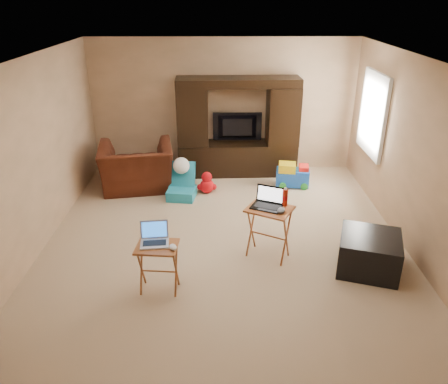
{
  "coord_description": "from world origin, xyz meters",
  "views": [
    {
      "loc": [
        -0.03,
        -5.48,
        3.23
      ],
      "look_at": [
        0.0,
        -0.2,
        0.8
      ],
      "focal_mm": 35.0,
      "sensor_mm": 36.0,
      "label": 1
    }
  ],
  "objects_px": {
    "entertainment_center": "(238,127)",
    "ottoman": "(369,253)",
    "mouse_left": "(173,247)",
    "mouse_right": "(281,210)",
    "tray_table_right": "(268,233)",
    "laptop_right": "(267,199)",
    "water_bottle": "(285,198)",
    "push_toy": "(293,175)",
    "television": "(237,128)",
    "laptop_left": "(154,235)",
    "child_rocker": "(181,182)",
    "plush_toy": "(207,182)",
    "recliner": "(137,167)",
    "tray_table_left": "(159,268)"
  },
  "relations": [
    {
      "from": "ottoman",
      "to": "water_bottle",
      "type": "relative_size",
      "value": 3.31
    },
    {
      "from": "mouse_right",
      "to": "mouse_left",
      "type": "bearing_deg",
      "value": -152.37
    },
    {
      "from": "ottoman",
      "to": "entertainment_center",
      "type": "bearing_deg",
      "value": 115.48
    },
    {
      "from": "child_rocker",
      "to": "plush_toy",
      "type": "bearing_deg",
      "value": 34.85
    },
    {
      "from": "recliner",
      "to": "plush_toy",
      "type": "distance_m",
      "value": 1.28
    },
    {
      "from": "television",
      "to": "laptop_right",
      "type": "bearing_deg",
      "value": 94.93
    },
    {
      "from": "push_toy",
      "to": "laptop_right",
      "type": "height_order",
      "value": "laptop_right"
    },
    {
      "from": "child_rocker",
      "to": "mouse_right",
      "type": "relative_size",
      "value": 4.16
    },
    {
      "from": "plush_toy",
      "to": "tray_table_left",
      "type": "xyz_separation_m",
      "value": [
        -0.48,
        -2.76,
        0.11
      ]
    },
    {
      "from": "tray_table_right",
      "to": "laptop_left",
      "type": "relative_size",
      "value": 2.25
    },
    {
      "from": "child_rocker",
      "to": "mouse_right",
      "type": "height_order",
      "value": "mouse_right"
    },
    {
      "from": "tray_table_right",
      "to": "laptop_left",
      "type": "height_order",
      "value": "laptop_left"
    },
    {
      "from": "tray_table_left",
      "to": "ottoman",
      "type": "bearing_deg",
      "value": 14.18
    },
    {
      "from": "television",
      "to": "tray_table_right",
      "type": "relative_size",
      "value": 1.3
    },
    {
      "from": "television",
      "to": "tray_table_right",
      "type": "height_order",
      "value": "television"
    },
    {
      "from": "tray_table_right",
      "to": "mouse_right",
      "type": "distance_m",
      "value": 0.43
    },
    {
      "from": "push_toy",
      "to": "mouse_right",
      "type": "xyz_separation_m",
      "value": [
        -0.54,
        -2.43,
        0.52
      ]
    },
    {
      "from": "entertainment_center",
      "to": "laptop_right",
      "type": "bearing_deg",
      "value": -86.82
    },
    {
      "from": "recliner",
      "to": "mouse_left",
      "type": "distance_m",
      "value": 3.19
    },
    {
      "from": "television",
      "to": "ottoman",
      "type": "relative_size",
      "value": 1.28
    },
    {
      "from": "television",
      "to": "laptop_left",
      "type": "bearing_deg",
      "value": 74.03
    },
    {
      "from": "entertainment_center",
      "to": "ottoman",
      "type": "relative_size",
      "value": 3.07
    },
    {
      "from": "push_toy",
      "to": "plush_toy",
      "type": "bearing_deg",
      "value": -161.52
    },
    {
      "from": "ottoman",
      "to": "water_bottle",
      "type": "height_order",
      "value": "water_bottle"
    },
    {
      "from": "laptop_right",
      "to": "water_bottle",
      "type": "xyz_separation_m",
      "value": [
        0.24,
        0.06,
        -0.01
      ]
    },
    {
      "from": "television",
      "to": "mouse_right",
      "type": "relative_size",
      "value": 6.4
    },
    {
      "from": "mouse_right",
      "to": "tray_table_right",
      "type": "bearing_deg",
      "value": 137.29
    },
    {
      "from": "laptop_left",
      "to": "laptop_right",
      "type": "xyz_separation_m",
      "value": [
        1.34,
        0.71,
        0.11
      ]
    },
    {
      "from": "mouse_left",
      "to": "mouse_right",
      "type": "xyz_separation_m",
      "value": [
        1.29,
        0.67,
        0.11
      ]
    },
    {
      "from": "child_rocker",
      "to": "tray_table_right",
      "type": "relative_size",
      "value": 0.84
    },
    {
      "from": "entertainment_center",
      "to": "television",
      "type": "xyz_separation_m",
      "value": [
        -0.0,
        0.11,
        -0.04
      ]
    },
    {
      "from": "mouse_right",
      "to": "water_bottle",
      "type": "relative_size",
      "value": 0.66
    },
    {
      "from": "water_bottle",
      "to": "tray_table_left",
      "type": "bearing_deg",
      "value": -152.54
    },
    {
      "from": "tray_table_right",
      "to": "laptop_left",
      "type": "distance_m",
      "value": 1.59
    },
    {
      "from": "push_toy",
      "to": "entertainment_center",
      "type": "bearing_deg",
      "value": 155.03
    },
    {
      "from": "television",
      "to": "child_rocker",
      "type": "distance_m",
      "value": 1.7
    },
    {
      "from": "tray_table_left",
      "to": "water_bottle",
      "type": "xyz_separation_m",
      "value": [
        1.55,
        0.8,
        0.52
      ]
    },
    {
      "from": "plush_toy",
      "to": "water_bottle",
      "type": "distance_m",
      "value": 2.32
    },
    {
      "from": "child_rocker",
      "to": "push_toy",
      "type": "height_order",
      "value": "child_rocker"
    },
    {
      "from": "laptop_right",
      "to": "entertainment_center",
      "type": "bearing_deg",
      "value": 119.19
    },
    {
      "from": "recliner",
      "to": "tray_table_right",
      "type": "relative_size",
      "value": 1.74
    },
    {
      "from": "child_rocker",
      "to": "plush_toy",
      "type": "distance_m",
      "value": 0.49
    },
    {
      "from": "plush_toy",
      "to": "laptop_right",
      "type": "distance_m",
      "value": 2.27
    },
    {
      "from": "tray_table_right",
      "to": "laptop_right",
      "type": "distance_m",
      "value": 0.48
    },
    {
      "from": "plush_toy",
      "to": "laptop_left",
      "type": "bearing_deg",
      "value": -100.54
    },
    {
      "from": "ottoman",
      "to": "plush_toy",
      "type": "bearing_deg",
      "value": 132.13
    },
    {
      "from": "television",
      "to": "plush_toy",
      "type": "relative_size",
      "value": 2.38
    },
    {
      "from": "television",
      "to": "ottoman",
      "type": "xyz_separation_m",
      "value": [
        1.55,
        -3.37,
        -0.64
      ]
    },
    {
      "from": "laptop_left",
      "to": "push_toy",
      "type": "bearing_deg",
      "value": 49.6
    },
    {
      "from": "push_toy",
      "to": "mouse_right",
      "type": "distance_m",
      "value": 2.55
    }
  ]
}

